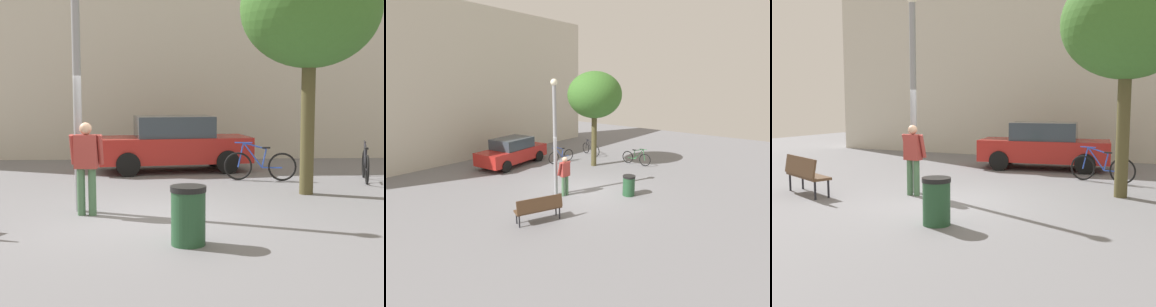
% 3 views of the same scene
% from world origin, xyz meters
% --- Properties ---
extents(ground_plane, '(36.00, 36.00, 0.00)m').
position_xyz_m(ground_plane, '(0.00, 0.00, 0.00)').
color(ground_plane, slate).
extents(building_facade, '(19.85, 2.00, 9.03)m').
position_xyz_m(building_facade, '(0.00, 9.69, 4.51)').
color(building_facade, beige).
rests_on(building_facade, ground_plane).
extents(lamppost, '(0.28, 0.28, 4.78)m').
position_xyz_m(lamppost, '(-1.13, 0.63, 2.68)').
color(lamppost, gray).
rests_on(lamppost, ground_plane).
extents(person_by_lamppost, '(0.61, 0.32, 1.67)m').
position_xyz_m(person_by_lamppost, '(-0.94, 0.28, 0.97)').
color(person_by_lamppost, '#47704C').
rests_on(person_by_lamppost, ground_plane).
extents(plaza_tree, '(2.95, 2.95, 5.22)m').
position_xyz_m(plaza_tree, '(3.53, 2.16, 3.94)').
color(plaza_tree, '#4D4628').
rests_on(plaza_tree, ground_plane).
extents(bicycle_blue, '(1.79, 0.35, 0.97)m').
position_xyz_m(bicycle_blue, '(2.84, 4.06, 0.38)').
color(bicycle_blue, black).
rests_on(bicycle_blue, ground_plane).
extents(bicycle_black, '(0.55, 1.75, 0.97)m').
position_xyz_m(bicycle_black, '(5.48, 3.88, 0.38)').
color(bicycle_black, black).
rests_on(bicycle_black, ground_plane).
extents(parked_car_red, '(4.40, 2.29, 1.55)m').
position_xyz_m(parked_car_red, '(0.72, 5.87, 0.77)').
color(parked_car_red, '#AD231E').
rests_on(parked_car_red, ground_plane).
extents(trash_bin, '(0.52, 0.52, 0.86)m').
position_xyz_m(trash_bin, '(0.79, -1.76, 0.43)').
color(trash_bin, '#234C2D').
rests_on(trash_bin, ground_plane).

